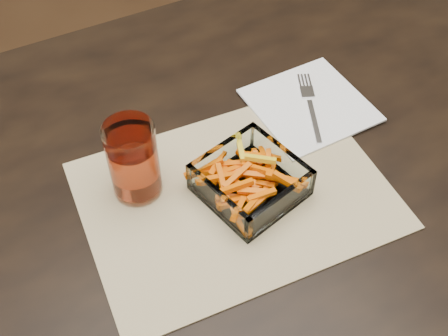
{
  "coord_description": "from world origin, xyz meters",
  "views": [
    {
      "loc": [
        -0.36,
        -0.51,
        1.43
      ],
      "look_at": [
        -0.11,
        -0.03,
        0.78
      ],
      "focal_mm": 45.0,
      "sensor_mm": 36.0,
      "label": 1
    }
  ],
  "objects_px": {
    "dining_table": "(271,181)",
    "tumbler": "(134,163)",
    "glass_bowl": "(250,182)",
    "fork": "(310,104)"
  },
  "relations": [
    {
      "from": "dining_table",
      "to": "glass_bowl",
      "type": "xyz_separation_m",
      "value": [
        -0.08,
        -0.06,
        0.11
      ]
    },
    {
      "from": "tumbler",
      "to": "fork",
      "type": "height_order",
      "value": "tumbler"
    },
    {
      "from": "glass_bowl",
      "to": "fork",
      "type": "distance_m",
      "value": 0.21
    },
    {
      "from": "tumbler",
      "to": "fork",
      "type": "bearing_deg",
      "value": 5.17
    },
    {
      "from": "glass_bowl",
      "to": "tumbler",
      "type": "relative_size",
      "value": 1.27
    },
    {
      "from": "dining_table",
      "to": "glass_bowl",
      "type": "relative_size",
      "value": 9.79
    },
    {
      "from": "tumbler",
      "to": "fork",
      "type": "distance_m",
      "value": 0.34
    },
    {
      "from": "dining_table",
      "to": "tumbler",
      "type": "relative_size",
      "value": 12.38
    },
    {
      "from": "dining_table",
      "to": "tumbler",
      "type": "height_order",
      "value": "tumbler"
    },
    {
      "from": "dining_table",
      "to": "tumbler",
      "type": "distance_m",
      "value": 0.27
    }
  ]
}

